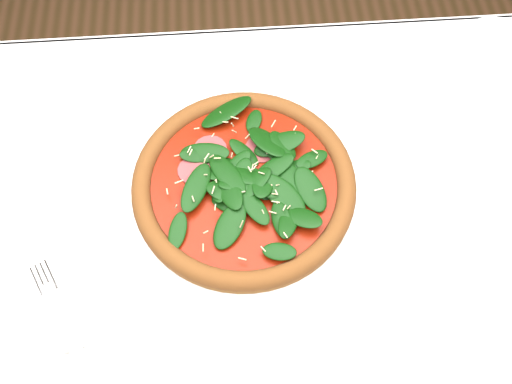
{
  "coord_description": "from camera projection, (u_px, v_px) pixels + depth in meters",
  "views": [
    {
      "loc": [
        -0.03,
        -0.34,
        1.5
      ],
      "look_at": [
        0.0,
        0.06,
        0.77
      ],
      "focal_mm": 40.0,
      "sensor_mm": 36.0,
      "label": 1
    }
  ],
  "objects": [
    {
      "name": "dining_table",
      "position": [
        258.0,
        260.0,
        0.91
      ],
      "size": [
        1.21,
        0.81,
        0.75
      ],
      "color": "silver",
      "rests_on": "ground"
    },
    {
      "name": "plate",
      "position": [
        244.0,
        190.0,
        0.85
      ],
      "size": [
        0.38,
        0.38,
        0.02
      ],
      "color": "white",
      "rests_on": "dining_table"
    },
    {
      "name": "saucer_far",
      "position": [
        500.0,
        48.0,
        0.99
      ],
      "size": [
        0.14,
        0.14,
        0.01
      ],
      "color": "white",
      "rests_on": "dining_table"
    },
    {
      "name": "ground",
      "position": [
        258.0,
        352.0,
        1.48
      ],
      "size": [
        6.0,
        6.0,
        0.0
      ],
      "primitive_type": "plane",
      "color": "brown",
      "rests_on": "ground"
    },
    {
      "name": "fork",
      "position": [
        56.0,
        305.0,
        0.76
      ],
      "size": [
        0.09,
        0.15,
        0.0
      ],
      "rotation": [
        0.0,
        0.0,
        0.47
      ],
      "color": "silver",
      "rests_on": "napkin"
    },
    {
      "name": "pizza",
      "position": [
        244.0,
        182.0,
        0.83
      ],
      "size": [
        0.4,
        0.4,
        0.04
      ],
      "rotation": [
        0.0,
        0.0,
        -0.25
      ],
      "color": "#A05F26",
      "rests_on": "plate"
    },
    {
      "name": "napkin",
      "position": [
        66.0,
        326.0,
        0.76
      ],
      "size": [
        0.16,
        0.11,
        0.01
      ],
      "primitive_type": "cube",
      "rotation": [
        0.0,
        0.0,
        0.3
      ],
      "color": "silver",
      "rests_on": "dining_table"
    }
  ]
}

